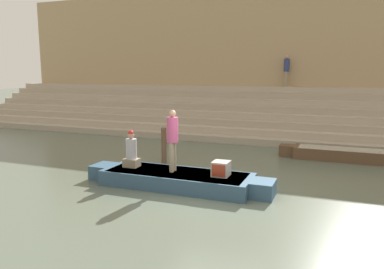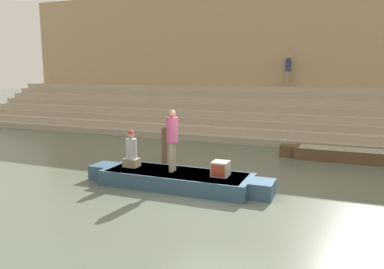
# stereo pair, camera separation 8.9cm
# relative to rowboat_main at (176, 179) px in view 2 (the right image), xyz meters

# --- Properties ---
(ground_plane) EXTENTS (120.00, 120.00, 0.00)m
(ground_plane) POSITION_rel_rowboat_main_xyz_m (1.29, -0.46, -0.23)
(ground_plane) COLOR #566051
(ghat_steps) EXTENTS (36.00, 5.04, 2.46)m
(ghat_steps) POSITION_rel_rowboat_main_xyz_m (1.29, 10.09, 0.64)
(ghat_steps) COLOR tan
(ghat_steps) RESTS_ON ground
(back_wall) EXTENTS (34.20, 1.28, 8.03)m
(back_wall) POSITION_rel_rowboat_main_xyz_m (1.29, 12.47, 3.76)
(back_wall) COLOR tan
(back_wall) RESTS_ON ground
(rowboat_main) EXTENTS (5.55, 1.57, 0.44)m
(rowboat_main) POSITION_rel_rowboat_main_xyz_m (0.00, 0.00, 0.00)
(rowboat_main) COLOR #33516B
(rowboat_main) RESTS_ON ground
(person_standing) EXTENTS (0.32, 0.32, 1.77)m
(person_standing) POSITION_rel_rowboat_main_xyz_m (-0.14, 0.04, 1.23)
(person_standing) COLOR gray
(person_standing) RESTS_ON rowboat_main
(person_rowing) EXTENTS (0.45, 0.35, 1.11)m
(person_rowing) POSITION_rel_rowboat_main_xyz_m (-1.51, 0.06, 0.66)
(person_rowing) COLOR gray
(person_rowing) RESTS_ON rowboat_main
(tv_set) EXTENTS (0.45, 0.49, 0.41)m
(tv_set) POSITION_rel_rowboat_main_xyz_m (1.30, 0.07, 0.41)
(tv_set) COLOR #9E998E
(tv_set) RESTS_ON rowboat_main
(moored_boat_shore) EXTENTS (5.22, 1.05, 0.43)m
(moored_boat_shore) POSITION_rel_rowboat_main_xyz_m (4.74, 5.30, -0.00)
(moored_boat_shore) COLOR brown
(moored_boat_shore) RESTS_ON ground
(mooring_post) EXTENTS (0.19, 0.19, 1.31)m
(mooring_post) POSITION_rel_rowboat_main_xyz_m (-1.53, 2.35, 0.42)
(mooring_post) COLOR brown
(mooring_post) RESTS_ON ground
(person_on_steps) EXTENTS (0.30, 0.30, 1.70)m
(person_on_steps) POSITION_rel_rowboat_main_xyz_m (1.46, 11.56, 3.22)
(person_on_steps) COLOR gray
(person_on_steps) RESTS_ON ghat_steps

